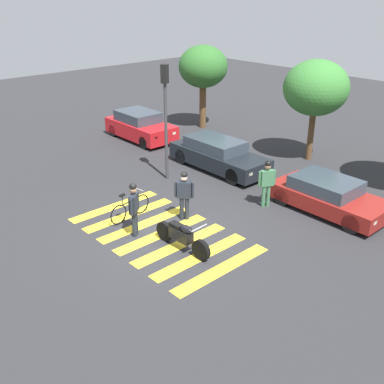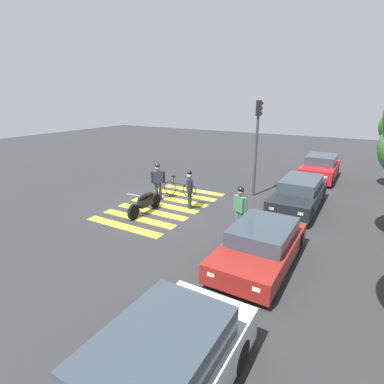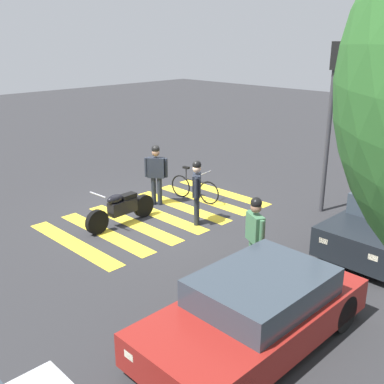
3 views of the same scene
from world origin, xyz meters
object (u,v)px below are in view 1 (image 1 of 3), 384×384
(officer_by_motorcycle, at_px, (134,205))
(officer_on_foot, at_px, (184,192))
(police_motorcycle, at_px, (182,236))
(car_maroon_wagon, at_px, (328,196))
(leaning_bicycle, at_px, (130,208))
(car_black_suv, at_px, (218,155))
(car_red_convertible, at_px, (140,126))
(pedestrian_bystander, at_px, (267,180))
(traffic_light_pole, at_px, (166,105))

(officer_by_motorcycle, bearing_deg, officer_on_foot, 82.83)
(police_motorcycle, xyz_separation_m, car_maroon_wagon, (1.47, 5.51, 0.12))
(leaning_bicycle, xyz_separation_m, car_black_suv, (-1.27, 5.50, 0.26))
(car_black_suv, bearing_deg, officer_by_motorcycle, -69.15)
(police_motorcycle, relative_size, car_red_convertible, 0.54)
(officer_by_motorcycle, bearing_deg, pedestrian_bystander, 72.80)
(pedestrian_bystander, bearing_deg, police_motorcycle, -87.04)
(officer_on_foot, bearing_deg, officer_by_motorcycle, -97.17)
(pedestrian_bystander, xyz_separation_m, car_maroon_wagon, (1.69, 1.33, -0.43))
(police_motorcycle, height_order, officer_by_motorcycle, officer_by_motorcycle)
(officer_on_foot, xyz_separation_m, pedestrian_bystander, (1.22, 2.82, 0.01))
(officer_on_foot, relative_size, traffic_light_pole, 0.38)
(car_black_suv, bearing_deg, leaning_bicycle, -77.03)
(officer_by_motorcycle, bearing_deg, traffic_light_pole, 128.26)
(police_motorcycle, height_order, officer_on_foot, officer_on_foot)
(police_motorcycle, bearing_deg, traffic_light_pole, 145.09)
(officer_on_foot, height_order, car_maroon_wagon, officer_on_foot)
(police_motorcycle, relative_size, pedestrian_bystander, 1.26)
(police_motorcycle, xyz_separation_m, leaning_bicycle, (-2.70, 0.02, -0.07))
(officer_by_motorcycle, distance_m, car_black_suv, 6.47)
(officer_by_motorcycle, distance_m, car_red_convertible, 10.07)
(car_red_convertible, relative_size, car_black_suv, 0.87)
(police_motorcycle, xyz_separation_m, traffic_light_pole, (-4.61, 3.22, 2.61))
(leaning_bicycle, bearing_deg, officer_on_foot, 46.53)
(car_black_suv, bearing_deg, traffic_light_pole, -105.72)
(officer_by_motorcycle, height_order, car_maroon_wagon, officer_by_motorcycle)
(leaning_bicycle, xyz_separation_m, pedestrian_bystander, (2.48, 4.15, 0.62))
(officer_on_foot, height_order, traffic_light_pole, traffic_light_pole)
(police_motorcycle, bearing_deg, officer_by_motorcycle, -162.79)
(leaning_bicycle, height_order, officer_on_foot, officer_on_foot)
(pedestrian_bystander, bearing_deg, car_red_convertible, 171.46)
(officer_on_foot, relative_size, car_black_suv, 0.37)
(officer_on_foot, distance_m, officer_by_motorcycle, 1.89)
(car_black_suv, relative_size, car_maroon_wagon, 1.14)
(officer_on_foot, height_order, pedestrian_bystander, pedestrian_bystander)
(traffic_light_pole, bearing_deg, police_motorcycle, -34.91)
(officer_by_motorcycle, height_order, car_red_convertible, officer_by_motorcycle)
(officer_on_foot, xyz_separation_m, car_black_suv, (-2.53, 4.16, -0.35))
(officer_on_foot, height_order, car_black_suv, officer_on_foot)
(officer_on_foot, xyz_separation_m, car_red_convertible, (-8.23, 4.24, -0.31))
(car_maroon_wagon, bearing_deg, officer_on_foot, -124.96)
(car_red_convertible, distance_m, traffic_light_pole, 6.07)
(car_maroon_wagon, bearing_deg, traffic_light_pole, -159.39)
(officer_on_foot, bearing_deg, car_black_suv, 121.32)
(car_red_convertible, height_order, car_maroon_wagon, car_red_convertible)
(traffic_light_pole, bearing_deg, car_maroon_wagon, 20.61)
(car_red_convertible, bearing_deg, police_motorcycle, -30.05)
(officer_by_motorcycle, relative_size, car_maroon_wagon, 0.44)
(officer_on_foot, bearing_deg, traffic_light_pole, 149.63)
(police_motorcycle, height_order, traffic_light_pole, traffic_light_pole)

